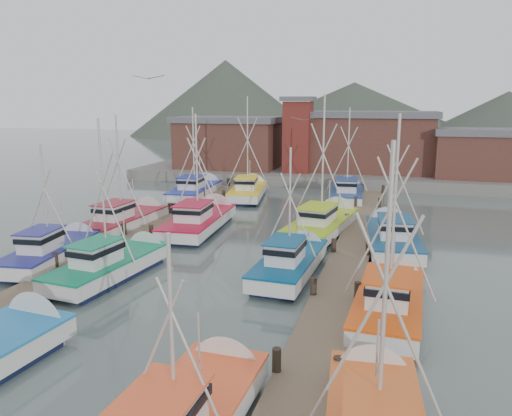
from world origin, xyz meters
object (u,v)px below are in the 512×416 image
(boat_8, at_px, (202,220))
(boat_4, at_px, (115,264))
(boat_12, at_px, (249,190))
(lookout_tower, at_px, (298,134))

(boat_8, bearing_deg, boat_4, -96.83)
(boat_4, relative_size, boat_12, 0.86)
(boat_4, height_order, boat_12, boat_12)
(lookout_tower, relative_size, boat_12, 0.81)
(lookout_tower, bearing_deg, boat_8, -95.45)
(lookout_tower, bearing_deg, boat_4, -94.58)
(boat_8, height_order, boat_12, boat_12)
(lookout_tower, xyz_separation_m, boat_12, (-2.60, -10.75, -4.86))
(lookout_tower, height_order, boat_12, lookout_tower)
(boat_4, relative_size, boat_8, 0.89)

